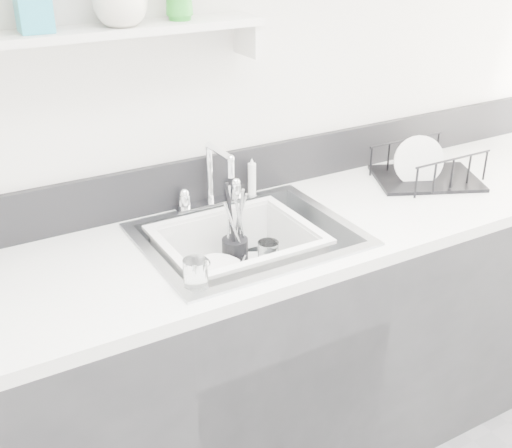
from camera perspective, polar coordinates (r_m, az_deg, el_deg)
room_shell at (r=1.12m, az=20.74°, el=17.93°), size 3.50×3.00×2.60m
counter_run at (r=2.21m, az=-0.66°, el=-11.70°), size 3.20×0.62×0.92m
backsplash at (r=2.17m, az=-4.61°, el=3.99°), size 3.20×0.02×0.16m
sink at (r=2.00m, az=-0.72°, el=-3.31°), size 0.64×0.52×0.20m
faucet at (r=2.13m, az=-3.98°, el=3.04°), size 0.26×0.18×0.23m
side_sprayer at (r=2.20m, az=-0.36°, el=4.18°), size 0.03×0.03×0.14m
wall_shelf at (r=1.85m, az=-14.44°, el=15.93°), size 1.00×0.16×0.12m
wash_tub at (r=1.99m, az=-1.66°, el=-3.04°), size 0.59×0.54×0.18m
plate_stack at (r=1.97m, az=-2.55°, el=-5.25°), size 0.23×0.23×0.09m
utensil_cup at (r=2.06m, az=-1.89°, el=-2.44°), size 0.08×0.08×0.28m
ladle at (r=1.98m, az=-2.88°, el=-4.49°), size 0.30×0.25×0.08m
tumbler_in_tub at (r=2.06m, az=1.09°, el=-2.84°), size 0.07×0.07×0.10m
tumbler_counter at (r=1.67m, az=-5.38°, el=-4.56°), size 0.08×0.08×0.09m
dish_rack at (r=2.43m, az=15.02°, el=5.23°), size 0.45×0.40×0.13m
bowl_small at (r=2.01m, az=2.82°, el=-4.71°), size 0.15×0.15×0.04m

